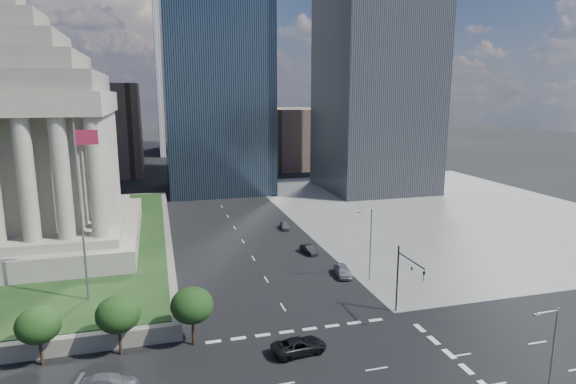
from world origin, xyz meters
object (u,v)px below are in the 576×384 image
object	(u,v)px
war_memorial	(11,119)
street_lamp_north	(369,241)
traffic_signal_ne	(406,274)
flagpole	(82,204)
parked_sedan_near	(343,271)
suv_grey	(109,383)
pickup_truck	(299,346)
parked_sedan_far	(285,225)
street_lamp_south	(550,363)
parked_sedan_mid	(309,249)

from	to	relation	value
war_memorial	street_lamp_north	size ratio (longest dim) A/B	3.90
traffic_signal_ne	war_memorial	bearing A→B (deg)	143.58
traffic_signal_ne	flagpole	bearing A→B (deg)	163.29
traffic_signal_ne	parked_sedan_near	distance (m)	14.59
suv_grey	pickup_truck	bearing A→B (deg)	-75.73
pickup_truck	parked_sedan_near	size ratio (longest dim) A/B	1.18
flagpole	parked_sedan_far	xyz separation A→B (m)	(30.83, 28.71, -12.44)
flagpole	traffic_signal_ne	bearing A→B (deg)	-16.71
parked_sedan_near	street_lamp_south	bearing A→B (deg)	-75.63
street_lamp_north	flagpole	bearing A→B (deg)	-178.37
suv_grey	street_lamp_north	bearing A→B (deg)	-52.91
war_memorial	parked_sedan_far	distance (m)	47.97
traffic_signal_ne	suv_grey	world-z (taller)	traffic_signal_ne
street_lamp_south	parked_sedan_far	xyz separation A→B (m)	(-4.33, 58.71, -4.99)
suv_grey	parked_sedan_mid	bearing A→B (deg)	-33.60
flagpole	pickup_truck	distance (m)	28.10
war_memorial	parked_sedan_near	size ratio (longest dim) A/B	8.41
parked_sedan_mid	traffic_signal_ne	bearing A→B (deg)	-91.72
war_memorial	street_lamp_south	size ratio (longest dim) A/B	3.90
suv_grey	parked_sedan_near	world-z (taller)	parked_sedan_near
street_lamp_south	parked_sedan_near	distance (m)	33.92
street_lamp_south	pickup_truck	distance (m)	21.80
suv_grey	war_memorial	bearing A→B (deg)	30.06
war_memorial	parked_sedan_near	xyz separation A→B (m)	(44.60, -20.55, -20.61)
street_lamp_north	parked_sedan_near	xyz separation A→B (m)	(-2.73, 2.45, -4.87)
street_lamp_north	parked_sedan_near	bearing A→B (deg)	138.06
war_memorial	pickup_truck	size ratio (longest dim) A/B	7.11
traffic_signal_ne	street_lamp_south	size ratio (longest dim) A/B	0.80
street_lamp_south	parked_sedan_mid	size ratio (longest dim) A/B	2.52
street_lamp_south	suv_grey	xyz separation A→B (m)	(-31.92, 13.97, -4.93)
street_lamp_north	parked_sedan_far	distance (m)	28.49
street_lamp_south	parked_sedan_far	world-z (taller)	street_lamp_south
street_lamp_south	parked_sedan_mid	xyz separation A→B (m)	(-4.33, 43.96, -5.01)
war_memorial	street_lamp_south	distance (m)	73.51
street_lamp_north	pickup_truck	size ratio (longest dim) A/B	1.82
traffic_signal_ne	suv_grey	xyz separation A→B (m)	(-31.09, -5.73, -4.52)
street_lamp_north	parked_sedan_far	xyz separation A→B (m)	(-4.33, 27.71, -4.99)
street_lamp_north	parked_sedan_mid	bearing A→B (deg)	108.47
pickup_truck	parked_sedan_mid	xyz separation A→B (m)	(10.11, 28.38, -0.11)
parked_sedan_near	suv_grey	bearing A→B (deg)	-136.56
traffic_signal_ne	parked_sedan_near	bearing A→B (deg)	97.87
flagpole	pickup_truck	world-z (taller)	flagpole
parked_sedan_near	parked_sedan_far	world-z (taller)	parked_sedan_near
street_lamp_south	pickup_truck	bearing A→B (deg)	132.83
parked_sedan_mid	war_memorial	bearing A→B (deg)	156.94
flagpole	pickup_truck	bearing A→B (deg)	-34.85
street_lamp_south	parked_sedan_near	xyz separation A→B (m)	(-2.73, 33.45, -4.87)
street_lamp_south	parked_sedan_near	size ratio (longest dim) A/B	2.16
parked_sedan_near	parked_sedan_mid	size ratio (longest dim) A/B	1.17
traffic_signal_ne	pickup_truck	world-z (taller)	traffic_signal_ne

